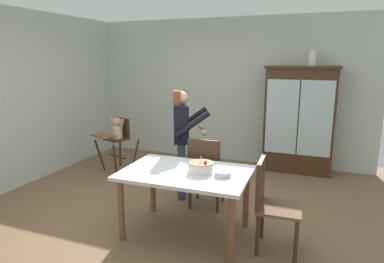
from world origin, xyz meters
The scene contains 12 objects.
ground_plane centered at (0.00, 0.00, 0.00)m, with size 6.24×6.24×0.00m, color brown.
wall_back centered at (0.00, 2.63, 1.35)m, with size 5.32×0.06×2.70m, color beige.
wall_left centered at (-2.63, 0.00, 1.35)m, with size 0.06×5.32×2.70m, color beige.
china_cabinet centered at (1.35, 2.37, 0.92)m, with size 1.20×0.48×1.84m.
ceramic_vase centered at (1.49, 2.37, 1.95)m, with size 0.13×0.13×0.27m.
high_chair_with_toddler centered at (-1.62, 1.28, 0.65)m, with size 0.74×0.81×0.95m.
adult_person centered at (-0.09, 0.58, 0.97)m, with size 0.64×0.63×1.53m.
dining_table centered at (0.34, -0.34, 0.64)m, with size 1.41×0.96×0.74m.
birthday_cake centered at (0.50, -0.30, 0.79)m, with size 0.28×0.28×0.19m.
serving_bowl centered at (0.76, -0.34, 0.77)m, with size 0.18×0.18×0.06m, color silver.
dining_chair_far_side centered at (0.34, 0.35, 0.56)m, with size 0.47×0.47×0.96m.
dining_chair_right_end centered at (1.26, -0.33, 0.56)m, with size 0.46×0.46×0.96m.
Camera 1 is at (1.66, -3.59, 1.95)m, focal length 31.35 mm.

